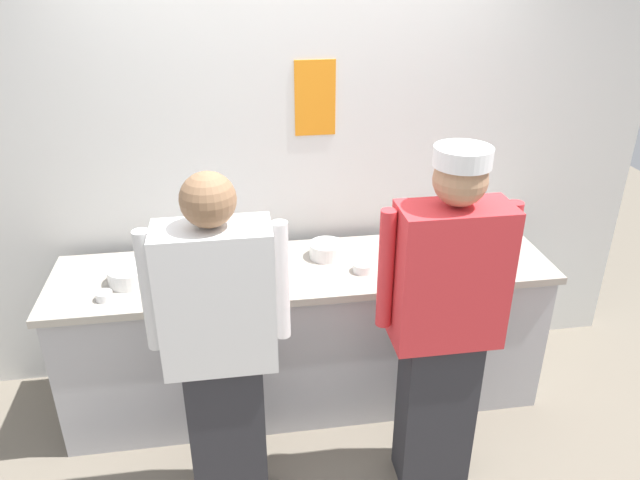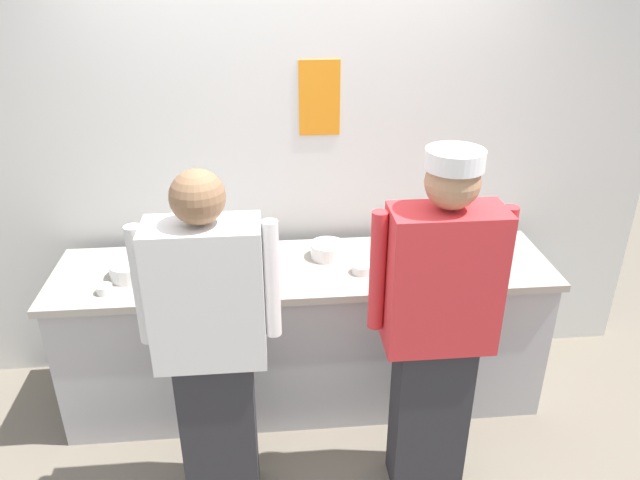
{
  "view_description": "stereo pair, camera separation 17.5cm",
  "coord_description": "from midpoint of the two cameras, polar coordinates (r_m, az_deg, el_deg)",
  "views": [
    {
      "loc": [
        -0.35,
        -2.5,
        2.46
      ],
      "look_at": [
        0.09,
        0.36,
        1.03
      ],
      "focal_mm": 33.85,
      "sensor_mm": 36.0,
      "label": 1
    },
    {
      "loc": [
        -0.18,
        -2.52,
        2.46
      ],
      "look_at": [
        0.09,
        0.36,
        1.03
      ],
      "focal_mm": 33.85,
      "sensor_mm": 36.0,
      "label": 2
    }
  ],
  "objects": [
    {
      "name": "plate_stack_rear",
      "position": [
        3.36,
        -0.87,
        -0.96
      ],
      "size": [
        0.19,
        0.19,
        0.08
      ],
      "color": "white",
      "rests_on": "prep_counter"
    },
    {
      "name": "mixing_bowl_steel",
      "position": [
        3.43,
        12.4,
        -0.75
      ],
      "size": [
        0.36,
        0.36,
        0.12
      ],
      "primitive_type": "cylinder",
      "color": "#B7BABF",
      "rests_on": "prep_counter"
    },
    {
      "name": "prep_counter",
      "position": [
        3.51,
        -2.8,
        -8.87
      ],
      "size": [
        2.7,
        0.66,
        0.88
      ],
      "color": "#B2B2B7",
      "rests_on": "ground"
    },
    {
      "name": "ramekin_green_sauce",
      "position": [
        3.22,
        2.53,
        -2.6
      ],
      "size": [
        0.11,
        0.11,
        0.05
      ],
      "color": "white",
      "rests_on": "prep_counter"
    },
    {
      "name": "sheet_tray",
      "position": [
        3.27,
        -10.38,
        -2.81
      ],
      "size": [
        0.53,
        0.36,
        0.02
      ],
      "primitive_type": "cube",
      "rotation": [
        0.0,
        0.0,
        0.01
      ],
      "color": "#B7BABF",
      "rests_on": "prep_counter"
    },
    {
      "name": "ramekin_orange_sauce",
      "position": [
        3.18,
        -21.24,
        -4.94
      ],
      "size": [
        0.08,
        0.08,
        0.04
      ],
      "color": "white",
      "rests_on": "prep_counter"
    },
    {
      "name": "wall_back",
      "position": [
        3.5,
        -3.97,
        8.55
      ],
      "size": [
        4.23,
        0.11,
        2.8
      ],
      "color": "silver",
      "rests_on": "ground"
    },
    {
      "name": "squeeze_bottle_primary",
      "position": [
        3.2,
        9.02,
        -1.87
      ],
      "size": [
        0.05,
        0.05,
        0.18
      ],
      "color": "orange",
      "rests_on": "prep_counter"
    },
    {
      "name": "plate_stack_front",
      "position": [
        3.29,
        -19.04,
        -3.18
      ],
      "size": [
        0.22,
        0.22,
        0.08
      ],
      "color": "white",
      "rests_on": "prep_counter"
    },
    {
      "name": "ramekin_red_sauce",
      "position": [
        3.43,
        6.74,
        -0.86
      ],
      "size": [
        0.1,
        0.1,
        0.04
      ],
      "color": "white",
      "rests_on": "prep_counter"
    },
    {
      "name": "ground_plane",
      "position": [
        3.53,
        -1.99,
        -18.04
      ],
      "size": [
        9.0,
        9.0,
        0.0
      ],
      "primitive_type": "plane",
      "color": "slate"
    },
    {
      "name": "chef_near_left",
      "position": [
        2.7,
        -11.22,
        -9.84
      ],
      "size": [
        0.62,
        0.24,
        1.69
      ],
      "color": "#2D2D33",
      "rests_on": "ground"
    },
    {
      "name": "chef_center",
      "position": [
        2.78,
        9.96,
        -7.44
      ],
      "size": [
        0.63,
        0.24,
        1.74
      ],
      "color": "#2D2D33",
      "rests_on": "ground"
    }
  ]
}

